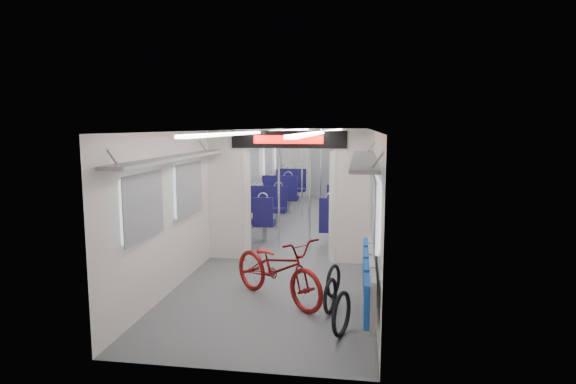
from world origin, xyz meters
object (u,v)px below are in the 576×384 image
object	(u,v)px
bike_hoop_b	(330,298)
stanchion_near_left	(279,190)
flip_bench	(369,277)
stanchion_near_right	(310,192)
seat_bay_far_right	(349,191)
stanchion_far_right	(321,176)
bike_hoop_a	(341,316)
seat_bay_far_left	(286,188)
seat_bay_near_right	(345,213)
seat_bay_near_left	(261,210)
bike_hoop_c	(333,283)
stanchion_far_left	(302,174)
bicycle	(278,268)

from	to	relation	value
bike_hoop_b	stanchion_near_left	size ratio (longest dim) A/B	0.20
flip_bench	stanchion_near_right	bearing A→B (deg)	107.99
seat_bay_far_right	stanchion_near_left	size ratio (longest dim) A/B	0.87
stanchion_near_left	stanchion_far_right	world-z (taller)	same
bike_hoop_a	seat_bay_far_left	world-z (taller)	seat_bay_far_left
seat_bay_near_right	stanchion_near_left	bearing A→B (deg)	-141.69
seat_bay_near_left	seat_bay_far_left	bearing A→B (deg)	90.00
flip_bench	bike_hoop_a	distance (m)	0.63
bike_hoop_a	seat_bay_far_right	size ratio (longest dim) A/B	0.26
bike_hoop_c	seat_bay_near_left	distance (m)	4.24
stanchion_near_left	stanchion_far_left	world-z (taller)	same
bicycle	stanchion_near_right	xyz separation A→B (m)	(0.15, 2.70, 0.69)
bike_hoop_b	stanchion_near_left	xyz separation A→B (m)	(-1.21, 3.20, 0.94)
bike_hoop_c	stanchion_far_left	size ratio (longest dim) A/B	0.20
bicycle	stanchion_near_right	bearing A→B (deg)	36.90
bike_hoop_a	bike_hoop_c	distance (m)	1.26
seat_bay_near_left	stanchion_far_right	size ratio (longest dim) A/B	0.84
bike_hoop_b	flip_bench	bearing A→B (deg)	-25.12
seat_bay_near_right	seat_bay_far_left	xyz separation A→B (m)	(-1.87, 3.82, 0.01)
stanchion_far_right	bike_hoop_b	bearing A→B (deg)	-84.08
stanchion_far_left	stanchion_far_right	world-z (taller)	same
seat_bay_far_right	stanchion_far_right	bearing A→B (deg)	-111.18
bike_hoop_a	stanchion_far_right	xyz separation A→B (m)	(-0.79, 6.70, 0.91)
bike_hoop_c	seat_bay_far_right	world-z (taller)	seat_bay_far_right
seat_bay_near_left	stanchion_near_right	xyz separation A→B (m)	(1.23, -1.36, 0.62)
bike_hoop_c	seat_bay_far_right	xyz separation A→B (m)	(0.05, 7.21, 0.32)
bike_hoop_b	seat_bay_near_left	world-z (taller)	seat_bay_near_left
bicycle	seat_bay_far_left	xyz separation A→B (m)	(-1.08, 7.66, 0.11)
bike_hoop_a	bike_hoop_c	world-z (taller)	bike_hoop_a
bike_hoop_c	seat_bay_near_right	xyz separation A→B (m)	(0.05, 3.59, 0.35)
stanchion_near_left	bike_hoop_a	bearing A→B (deg)	-70.34
seat_bay_near_left	seat_bay_far_left	world-z (taller)	seat_bay_far_left
stanchion_near_right	stanchion_far_right	distance (m)	3.00
flip_bench	seat_bay_near_left	size ratio (longest dim) A/B	1.10
seat_bay_far_left	seat_bay_far_right	world-z (taller)	seat_bay_far_left
bicycle	seat_bay_near_left	size ratio (longest dim) A/B	0.90
bike_hoop_b	seat_bay_near_right	size ratio (longest dim) A/B	0.21
bicycle	stanchion_far_right	world-z (taller)	stanchion_far_right
flip_bench	stanchion_far_right	size ratio (longest dim) A/B	0.93
bicycle	stanchion_far_right	bearing A→B (deg)	38.90
seat_bay_near_left	seat_bay_near_right	xyz separation A→B (m)	(1.87, -0.22, 0.03)
bike_hoop_a	stanchion_far_right	world-z (taller)	stanchion_far_right
flip_bench	stanchion_near_left	xyz separation A→B (m)	(-1.68, 3.42, 0.57)
bike_hoop_b	stanchion_far_left	world-z (taller)	stanchion_far_left
seat_bay_near_left	seat_bay_far_left	distance (m)	3.59
bicycle	bike_hoop_b	world-z (taller)	bicycle
seat_bay_far_right	stanchion_near_left	distance (m)	4.82
bike_hoop_b	stanchion_far_right	size ratio (longest dim) A/B	0.20
stanchion_near_left	stanchion_far_left	bearing A→B (deg)	88.57
stanchion_far_left	seat_bay_near_right	bearing A→B (deg)	-60.46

